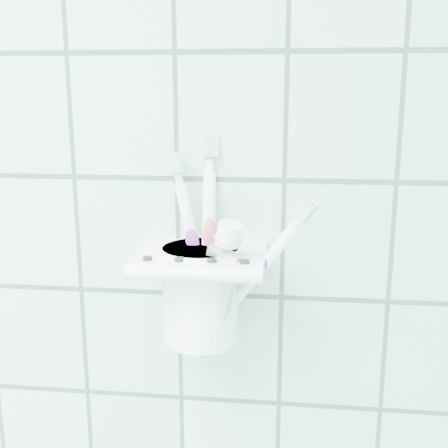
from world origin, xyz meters
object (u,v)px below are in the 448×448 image
(toothbrush_blue, at_px, (205,238))
(toothbrush_orange, at_px, (212,244))
(toothbrush_pink, at_px, (212,243))
(cup, at_px, (201,290))
(holder_bracket, at_px, (201,260))
(toothpaste_tube, at_px, (207,268))

(toothbrush_blue, distance_m, toothbrush_orange, 0.03)
(toothbrush_pink, height_order, toothbrush_orange, toothbrush_pink)
(toothbrush_pink, distance_m, toothbrush_orange, 0.01)
(cup, height_order, toothbrush_blue, toothbrush_blue)
(toothbrush_pink, xyz_separation_m, toothbrush_orange, (-0.00, 0.01, -0.00))
(cup, xyz_separation_m, toothbrush_pink, (0.01, 0.00, 0.05))
(toothbrush_pink, height_order, toothbrush_blue, toothbrush_blue)
(holder_bracket, xyz_separation_m, cup, (-0.00, 0.00, -0.04))
(toothbrush_orange, relative_size, toothpaste_tube, 1.27)
(holder_bracket, relative_size, toothbrush_blue, 0.62)
(cup, bearing_deg, toothbrush_orange, 36.23)
(toothbrush_blue, bearing_deg, toothbrush_pink, 59.05)
(toothbrush_pink, bearing_deg, toothpaste_tube, -112.41)
(cup, relative_size, toothbrush_orange, 0.58)
(toothbrush_pink, distance_m, toothpaste_tube, 0.03)
(cup, distance_m, toothbrush_pink, 0.05)
(holder_bracket, distance_m, toothbrush_orange, 0.02)
(toothbrush_orange, bearing_deg, toothbrush_pink, -52.44)
(toothpaste_tube, bearing_deg, holder_bracket, 146.92)
(cup, height_order, toothpaste_tube, toothpaste_tube)
(toothbrush_blue, relative_size, toothbrush_orange, 1.20)
(holder_bracket, bearing_deg, toothbrush_blue, -64.90)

